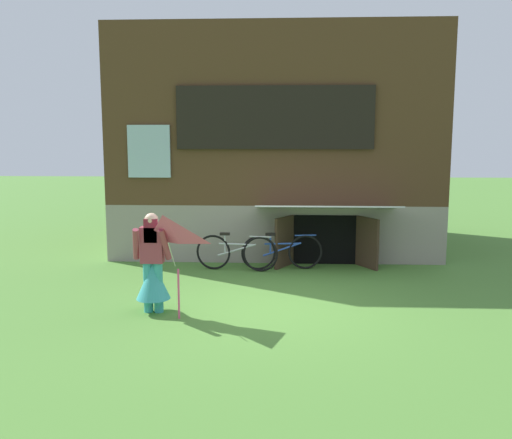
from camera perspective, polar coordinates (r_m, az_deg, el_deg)
ground_plane at (r=8.99m, az=1.57°, el=-8.79°), size 60.00×60.00×0.00m
log_house at (r=14.02m, az=2.11°, el=7.86°), size 7.27×5.98×5.06m
person at (r=8.60m, az=-10.62°, el=-5.26°), size 0.61×0.52×1.54m
kite at (r=7.97m, az=-9.56°, el=-2.09°), size 0.88×0.84×1.50m
bicycle_blue at (r=11.26m, az=2.69°, el=-3.34°), size 1.66×0.27×0.76m
bicycle_silver at (r=11.17m, az=-2.03°, el=-3.41°), size 1.68×0.28×0.77m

